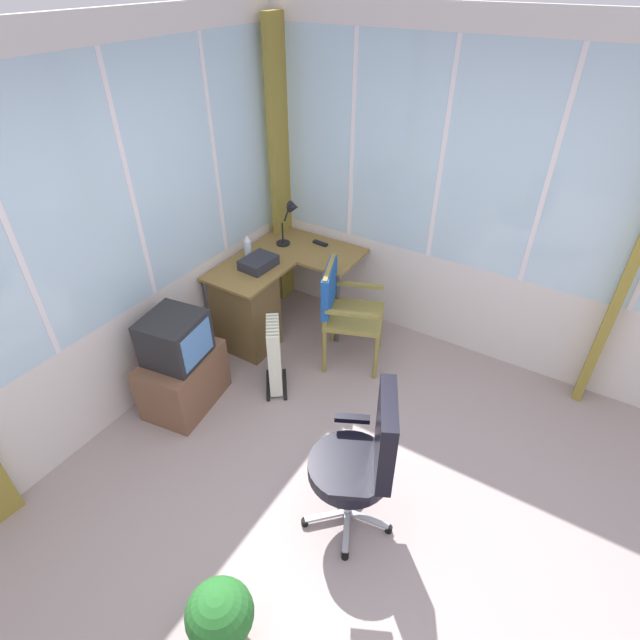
% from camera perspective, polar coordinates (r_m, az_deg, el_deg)
% --- Properties ---
extents(ground, '(5.19, 4.93, 0.06)m').
position_cam_1_polar(ground, '(3.47, 3.11, -22.28)').
color(ground, gray).
extents(north_window_panel, '(4.19, 0.07, 2.71)m').
position_cam_1_polar(north_window_panel, '(3.59, -25.26, 6.72)').
color(north_window_panel, silver).
rests_on(north_window_panel, ground).
extents(east_window_panel, '(0.07, 3.93, 2.71)m').
position_cam_1_polar(east_window_panel, '(4.14, 18.58, 12.15)').
color(east_window_panel, silver).
rests_on(east_window_panel, ground).
extents(curtain_corner, '(0.26, 0.08, 2.61)m').
position_cam_1_polar(curtain_corner, '(4.78, -4.53, 16.36)').
color(curtain_corner, olive).
rests_on(curtain_corner, ground).
extents(curtain_east_far, '(0.26, 0.08, 2.61)m').
position_cam_1_polar(curtain_east_far, '(4.02, 32.84, 6.50)').
color(curtain_east_far, olive).
rests_on(curtain_east_far, ground).
extents(desk, '(1.23, 1.00, 0.75)m').
position_cam_1_polar(desk, '(4.47, -8.02, 1.66)').
color(desk, olive).
rests_on(desk, ground).
extents(desk_lamp, '(0.22, 0.19, 0.41)m').
position_cam_1_polar(desk_lamp, '(4.62, -3.35, 11.97)').
color(desk_lamp, black).
rests_on(desk_lamp, desk).
extents(tv_remote, '(0.06, 0.15, 0.02)m').
position_cam_1_polar(tv_remote, '(4.69, 0.04, 8.87)').
color(tv_remote, black).
rests_on(tv_remote, desk).
extents(spray_bottle, '(0.06, 0.06, 0.22)m').
position_cam_1_polar(spray_bottle, '(4.48, -8.35, 8.39)').
color(spray_bottle, silver).
rests_on(spray_bottle, desk).
extents(paper_tray, '(0.31, 0.25, 0.09)m').
position_cam_1_polar(paper_tray, '(4.33, -7.13, 6.61)').
color(paper_tray, '#282A32').
rests_on(paper_tray, desk).
extents(wooden_armchair, '(0.62, 0.63, 0.93)m').
position_cam_1_polar(wooden_armchair, '(4.14, 2.35, 2.03)').
color(wooden_armchair, olive).
rests_on(wooden_armchair, ground).
extents(office_chair, '(0.63, 0.57, 1.07)m').
position_cam_1_polar(office_chair, '(2.96, 5.18, -15.42)').
color(office_chair, '#B7B7BF').
rests_on(office_chair, ground).
extents(tv_on_stand, '(0.70, 0.53, 0.84)m').
position_cam_1_polar(tv_on_stand, '(3.99, -15.77, -5.21)').
color(tv_on_stand, brown).
rests_on(tv_on_stand, ground).
extents(space_heater, '(0.39, 0.35, 0.65)m').
position_cam_1_polar(space_heater, '(4.03, -5.28, -3.97)').
color(space_heater, silver).
rests_on(space_heater, ground).
extents(potted_plant, '(0.35, 0.35, 0.44)m').
position_cam_1_polar(potted_plant, '(2.95, -11.47, -30.53)').
color(potted_plant, '#A7563E').
rests_on(potted_plant, ground).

